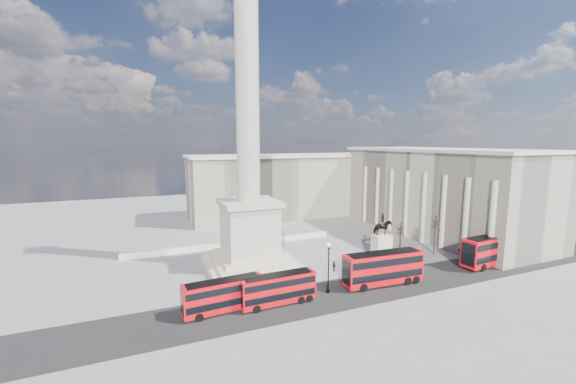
% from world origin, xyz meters
% --- Properties ---
extents(ground, '(180.00, 180.00, 0.00)m').
position_xyz_m(ground, '(0.00, 0.00, 0.00)').
color(ground, gray).
rests_on(ground, ground).
extents(asphalt_road, '(120.00, 9.00, 0.01)m').
position_xyz_m(asphalt_road, '(5.00, -10.00, 0.00)').
color(asphalt_road, '#272727').
rests_on(asphalt_road, ground).
extents(nelsons_column, '(14.00, 14.00, 49.85)m').
position_xyz_m(nelsons_column, '(0.00, 5.00, 12.92)').
color(nelsons_column, beige).
rests_on(nelsons_column, ground).
extents(balustrade_wall, '(40.00, 0.60, 1.10)m').
position_xyz_m(balustrade_wall, '(0.00, 16.00, 0.55)').
color(balustrade_wall, beige).
rests_on(balustrade_wall, ground).
extents(building_east, '(19.00, 46.00, 18.60)m').
position_xyz_m(building_east, '(45.00, 10.00, 9.32)').
color(building_east, beige).
rests_on(building_east, ground).
extents(building_northeast, '(51.00, 17.00, 16.60)m').
position_xyz_m(building_northeast, '(20.00, 40.00, 8.32)').
color(building_northeast, beige).
rests_on(building_northeast, ground).
extents(red_bus_a, '(9.64, 2.53, 3.89)m').
position_xyz_m(red_bus_a, '(-0.66, -9.78, 2.04)').
color(red_bus_a, red).
rests_on(red_bus_a, ground).
extents(red_bus_b, '(9.81, 3.01, 3.92)m').
position_xyz_m(red_bus_b, '(-7.27, -9.08, 2.06)').
color(red_bus_b, red).
rests_on(red_bus_b, ground).
extents(red_bus_c, '(11.83, 3.38, 4.74)m').
position_xyz_m(red_bus_c, '(15.22, -9.77, 2.49)').
color(red_bus_c, red).
rests_on(red_bus_c, ground).
extents(red_bus_d, '(12.34, 3.72, 4.93)m').
position_xyz_m(red_bus_d, '(36.87, -9.89, 2.59)').
color(red_bus_d, red).
rests_on(red_bus_d, ground).
extents(victorian_lamp, '(0.60, 0.60, 6.94)m').
position_xyz_m(victorian_lamp, '(6.66, -9.23, 4.09)').
color(victorian_lamp, black).
rests_on(victorian_lamp, ground).
extents(equestrian_statue, '(3.80, 2.85, 7.97)m').
position_xyz_m(equestrian_statue, '(21.96, -0.44, 2.75)').
color(equestrian_statue, beige).
rests_on(equestrian_statue, ground).
extents(bare_tree_near, '(1.71, 1.71, 7.46)m').
position_xyz_m(bare_tree_near, '(32.16, -2.13, 5.88)').
color(bare_tree_near, '#332319').
rests_on(bare_tree_near, ground).
extents(bare_tree_mid, '(1.73, 1.73, 6.58)m').
position_xyz_m(bare_tree_mid, '(25.22, -1.26, 5.18)').
color(bare_tree_mid, '#332319').
rests_on(bare_tree_mid, ground).
extents(bare_tree_far, '(1.81, 1.81, 7.38)m').
position_xyz_m(bare_tree_far, '(38.67, 7.28, 5.81)').
color(bare_tree_far, '#332319').
rests_on(bare_tree_far, ground).
extents(pedestrian_walking, '(0.71, 0.51, 1.79)m').
position_xyz_m(pedestrian_walking, '(25.56, -1.14, 0.90)').
color(pedestrian_walking, '#212427').
rests_on(pedestrian_walking, ground).
extents(pedestrian_standing, '(1.00, 0.90, 1.69)m').
position_xyz_m(pedestrian_standing, '(34.42, -5.53, 0.85)').
color(pedestrian_standing, '#212427').
rests_on(pedestrian_standing, ground).
extents(pedestrian_crossing, '(0.53, 1.05, 1.73)m').
position_xyz_m(pedestrian_crossing, '(11.38, -2.60, 0.86)').
color(pedestrian_crossing, '#212427').
rests_on(pedestrian_crossing, ground).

